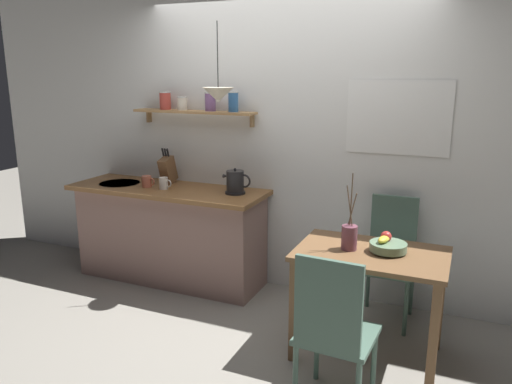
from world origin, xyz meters
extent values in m
plane|color=gray|center=(0.00, 0.00, 0.00)|extent=(14.00, 14.00, 0.00)
cube|color=white|center=(0.20, 0.65, 1.35)|extent=(6.80, 0.10, 2.70)
cube|color=white|center=(0.95, 0.59, 1.57)|extent=(0.79, 0.01, 0.57)
cube|color=silver|center=(0.95, 0.60, 1.57)|extent=(0.73, 0.01, 0.51)
cube|color=gray|center=(-1.00, 0.32, 0.43)|extent=(1.74, 0.52, 0.85)
cube|color=brown|center=(-1.00, 0.30, 0.87)|extent=(1.83, 0.63, 0.04)
cylinder|color=#B7BABF|center=(-1.52, 0.28, 0.89)|extent=(0.38, 0.38, 0.01)
cube|color=tan|center=(-0.81, 0.49, 1.56)|extent=(1.18, 0.18, 0.02)
cube|color=#99754C|center=(-1.35, 0.57, 1.50)|extent=(0.02, 0.06, 0.12)
cube|color=#99754C|center=(-0.28, 0.57, 1.50)|extent=(0.02, 0.06, 0.12)
cylinder|color=#BC4238|center=(-1.11, 0.49, 1.65)|extent=(0.10, 0.10, 0.15)
cylinder|color=silver|center=(-1.11, 0.49, 1.73)|extent=(0.11, 0.11, 0.01)
cylinder|color=beige|center=(-0.93, 0.49, 1.63)|extent=(0.09, 0.09, 0.11)
cylinder|color=silver|center=(-0.93, 0.49, 1.69)|extent=(0.09, 0.09, 0.01)
cylinder|color=#7F5689|center=(-0.64, 0.49, 1.65)|extent=(0.09, 0.09, 0.15)
cylinder|color=silver|center=(-0.64, 0.49, 1.73)|extent=(0.10, 0.10, 0.01)
cylinder|color=#3366A3|center=(-0.42, 0.49, 1.66)|extent=(0.09, 0.09, 0.16)
cylinder|color=silver|center=(-0.42, 0.49, 1.74)|extent=(0.09, 0.09, 0.01)
cube|color=brown|center=(0.95, -0.24, 0.74)|extent=(0.98, 0.64, 0.03)
cube|color=brown|center=(0.51, -0.51, 0.36)|extent=(0.06, 0.06, 0.72)
cube|color=brown|center=(1.39, -0.51, 0.36)|extent=(0.06, 0.06, 0.72)
cube|color=brown|center=(0.51, 0.03, 0.36)|extent=(0.06, 0.06, 0.72)
cube|color=brown|center=(1.39, 0.03, 0.36)|extent=(0.06, 0.06, 0.72)
cube|color=#4C6B5B|center=(0.89, -0.84, 0.45)|extent=(0.44, 0.44, 0.03)
cube|color=#4C6B5B|center=(0.87, -1.04, 0.72)|extent=(0.37, 0.05, 0.51)
cylinder|color=#4C6B5B|center=(1.08, -0.68, 0.22)|extent=(0.03, 0.03, 0.43)
cylinder|color=#4C6B5B|center=(0.71, -0.66, 0.22)|extent=(0.03, 0.03, 0.43)
cylinder|color=#4C6B5B|center=(0.70, -1.01, 0.22)|extent=(0.03, 0.03, 0.43)
cube|color=#4C6B5B|center=(0.99, 0.30, 0.45)|extent=(0.41, 0.42, 0.03)
cube|color=#4C6B5B|center=(0.99, 0.50, 0.72)|extent=(0.36, 0.03, 0.51)
cylinder|color=#4C6B5B|center=(0.81, 0.12, 0.22)|extent=(0.03, 0.03, 0.43)
cylinder|color=#4C6B5B|center=(1.16, 0.12, 0.22)|extent=(0.03, 0.03, 0.43)
cylinder|color=#4C6B5B|center=(0.81, 0.48, 0.22)|extent=(0.03, 0.03, 0.43)
cylinder|color=#4C6B5B|center=(1.16, 0.48, 0.22)|extent=(0.03, 0.03, 0.43)
cylinder|color=slate|center=(1.05, -0.21, 0.76)|extent=(0.11, 0.11, 0.01)
cylinder|color=slate|center=(1.05, -0.21, 0.79)|extent=(0.24, 0.24, 0.05)
ellipsoid|color=yellow|center=(1.02, -0.21, 0.84)|extent=(0.09, 0.14, 0.04)
sphere|color=red|center=(1.03, -0.16, 0.85)|extent=(0.07, 0.07, 0.07)
cylinder|color=brown|center=(0.80, -0.26, 0.84)|extent=(0.11, 0.11, 0.16)
cylinder|color=brown|center=(0.79, -0.25, 1.06)|extent=(0.06, 0.03, 0.27)
cylinder|color=brown|center=(0.80, -0.25, 1.10)|extent=(0.02, 0.02, 0.36)
cylinder|color=brown|center=(0.81, -0.25, 1.03)|extent=(0.06, 0.03, 0.23)
cylinder|color=black|center=(-0.33, 0.34, 0.90)|extent=(0.17, 0.17, 0.02)
cylinder|color=#232326|center=(-0.33, 0.34, 1.00)|extent=(0.15, 0.15, 0.18)
sphere|color=black|center=(-0.33, 0.34, 1.10)|extent=(0.02, 0.02, 0.02)
cone|color=#232326|center=(-0.43, 0.34, 1.04)|extent=(0.04, 0.04, 0.04)
torus|color=black|center=(-0.25, 0.34, 1.01)|extent=(0.12, 0.02, 0.12)
cube|color=brown|center=(-1.08, 0.43, 1.03)|extent=(0.09, 0.20, 0.27)
cylinder|color=black|center=(-1.10, 0.41, 1.19)|extent=(0.02, 0.04, 0.08)
cylinder|color=black|center=(-1.08, 0.41, 1.19)|extent=(0.02, 0.04, 0.08)
cylinder|color=black|center=(-1.05, 0.41, 1.19)|extent=(0.02, 0.04, 0.08)
cylinder|color=#C6664C|center=(-1.18, 0.24, 0.94)|extent=(0.09, 0.09, 0.10)
torus|color=#C6664C|center=(-1.13, 0.24, 0.95)|extent=(0.07, 0.01, 0.07)
cylinder|color=white|center=(-0.99, 0.24, 0.95)|extent=(0.08, 0.08, 0.11)
torus|color=white|center=(-0.95, 0.24, 0.95)|extent=(0.07, 0.01, 0.07)
cylinder|color=black|center=(-0.43, 0.24, 2.05)|extent=(0.01, 0.01, 0.51)
cone|color=beige|center=(-0.43, 0.24, 1.73)|extent=(0.26, 0.26, 0.12)
sphere|color=white|center=(-0.43, 0.24, 1.69)|extent=(0.04, 0.04, 0.04)
camera|label=1|loc=(1.48, -3.39, 1.92)|focal=34.83mm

